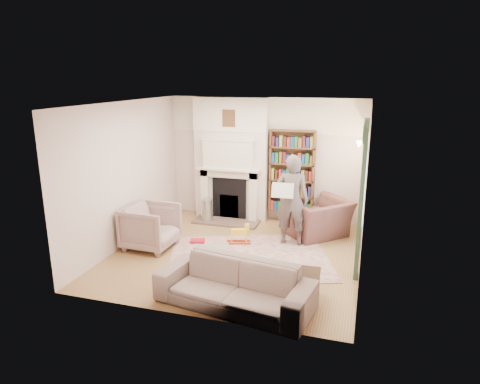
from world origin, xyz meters
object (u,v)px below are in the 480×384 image
(man_reading, at_px, (292,200))
(rocking_horse, at_px, (239,234))
(armchair_reading, at_px, (317,218))
(coffee_table, at_px, (296,284))
(sofa, at_px, (234,285))
(armchair_left, at_px, (151,227))
(bookcase, at_px, (292,172))
(paraffin_heater, at_px, (207,211))

(man_reading, distance_m, rocking_horse, 1.25)
(armchair_reading, bearing_deg, coffee_table, 46.00)
(armchair_reading, xyz_separation_m, sofa, (-0.81, -3.21, -0.06))
(armchair_left, bearing_deg, coffee_table, -108.62)
(armchair_reading, distance_m, coffee_table, 2.73)
(bookcase, relative_size, armchair_reading, 1.54)
(sofa, xyz_separation_m, paraffin_heater, (-1.71, 3.33, -0.06))
(armchair_reading, relative_size, sofa, 0.53)
(armchair_left, distance_m, rocking_horse, 1.74)
(armchair_left, bearing_deg, rocking_horse, -65.13)
(coffee_table, distance_m, rocking_horse, 2.33)
(bookcase, height_order, coffee_table, bookcase)
(bookcase, relative_size, armchair_left, 1.97)
(coffee_table, bearing_deg, armchair_reading, 87.91)
(armchair_left, xyz_separation_m, paraffin_heater, (0.52, 1.70, -0.15))
(man_reading, bearing_deg, armchair_reading, -129.66)
(armchair_reading, distance_m, sofa, 3.31)
(man_reading, bearing_deg, rocking_horse, 14.32)
(man_reading, xyz_separation_m, rocking_horse, (-0.99, -0.30, -0.70))
(paraffin_heater, bearing_deg, sofa, -62.91)
(sofa, bearing_deg, man_reading, 91.71)
(sofa, relative_size, rocking_horse, 4.81)
(bookcase, xyz_separation_m, coffee_table, (0.71, -3.44, -0.95))
(bookcase, relative_size, man_reading, 1.02)
(armchair_left, bearing_deg, paraffin_heater, -14.79)
(armchair_reading, relative_size, paraffin_heater, 2.18)
(armchair_reading, bearing_deg, paraffin_heater, -47.18)
(paraffin_heater, bearing_deg, rocking_horse, -43.85)
(armchair_left, relative_size, man_reading, 0.52)
(armchair_reading, relative_size, coffee_table, 1.71)
(bookcase, distance_m, rocking_horse, 2.03)
(bookcase, height_order, armchair_left, bookcase)
(sofa, distance_m, coffee_table, 0.96)
(bookcase, distance_m, man_reading, 1.36)
(armchair_left, relative_size, coffee_table, 1.34)
(bookcase, bearing_deg, armchair_reading, -45.85)
(sofa, xyz_separation_m, coffee_table, (0.82, 0.48, -0.11))
(armchair_reading, bearing_deg, rocking_horse, -12.17)
(bookcase, height_order, paraffin_heater, bookcase)
(sofa, distance_m, rocking_horse, 2.39)
(rocking_horse, bearing_deg, armchair_left, -175.08)
(armchair_left, bearing_deg, man_reading, -67.24)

